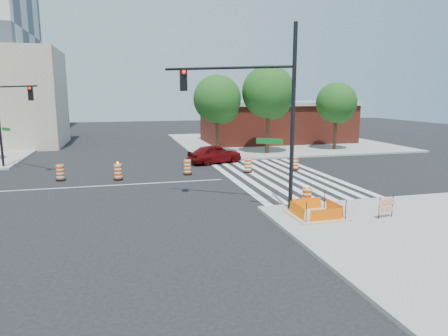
{
  "coord_description": "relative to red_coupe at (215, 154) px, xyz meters",
  "views": [
    {
      "loc": [
        0.94,
        -24.21,
        5.32
      ],
      "look_at": [
        6.29,
        -3.48,
        1.4
      ],
      "focal_mm": 32.0,
      "sensor_mm": 36.0,
      "label": 1
    }
  ],
  "objects": [
    {
      "name": "signal_pole_nw",
      "position": [
        -14.65,
        0.59,
        3.81
      ],
      "size": [
        3.63,
        4.43,
        7.41
      ],
      "rotation": [
        0.0,
        0.0,
        -0.89
      ],
      "color": "black",
      "rests_on": "ground"
    },
    {
      "name": "signal_pole_se",
      "position": [
        -1.14,
        -12.98,
        4.31
      ],
      "size": [
        5.32,
        3.51,
        8.25
      ],
      "rotation": [
        0.0,
        0.0,
        2.57
      ],
      "color": "black",
      "rests_on": "ground"
    },
    {
      "name": "tree_north_e",
      "position": [
        12.88,
        4.12,
        3.63
      ],
      "size": [
        3.84,
        3.84,
        6.52
      ],
      "color": "#382314",
      "rests_on": "ground"
    },
    {
      "name": "red_coupe",
      "position": [
        0.0,
        0.0,
        0.0
      ],
      "size": [
        4.68,
        3.01,
        1.48
      ],
      "primitive_type": "imported",
      "rotation": [
        0.0,
        0.0,
        1.88
      ],
      "color": "#580709",
      "rests_on": "ground"
    },
    {
      "name": "sidewalk_ne",
      "position": [
        9.96,
        11.84,
        -0.67
      ],
      "size": [
        22.0,
        22.0,
        0.15
      ],
      "primitive_type": "cube",
      "color": "gray",
      "rests_on": "ground"
    },
    {
      "name": "ground",
      "position": [
        -8.04,
        -6.16,
        -0.74
      ],
      "size": [
        120.0,
        120.0,
        0.0
      ],
      "primitive_type": "plane",
      "color": "black",
      "rests_on": "ground"
    },
    {
      "name": "tree_north_c",
      "position": [
        1.14,
        3.77,
        4.0
      ],
      "size": [
        4.16,
        4.16,
        7.07
      ],
      "color": "#382314",
      "rests_on": "ground"
    },
    {
      "name": "median_drum_4",
      "position": [
        -2.86,
        -4.05,
        -0.26
      ],
      "size": [
        0.6,
        0.6,
        1.02
      ],
      "color": "black",
      "rests_on": "ground"
    },
    {
      "name": "brick_storefront",
      "position": [
        9.96,
        11.84,
        1.58
      ],
      "size": [
        16.5,
        8.5,
        4.6
      ],
      "color": "maroon",
      "rests_on": "ground"
    },
    {
      "name": "median_drum_6",
      "position": [
        4.88,
        -4.35,
        -0.26
      ],
      "size": [
        0.6,
        0.6,
        1.02
      ],
      "color": "black",
      "rests_on": "ground"
    },
    {
      "name": "median_drum_5",
      "position": [
        1.34,
        -4.34,
        -0.26
      ],
      "size": [
        0.6,
        0.6,
        1.02
      ],
      "color": "black",
      "rests_on": "ground"
    },
    {
      "name": "barricade",
      "position": [
        3.69,
        -16.22,
        -0.06
      ],
      "size": [
        0.82,
        0.18,
        0.97
      ],
      "rotation": [
        0.0,
        0.0,
        0.17
      ],
      "color": "#DF4304",
      "rests_on": "ground"
    },
    {
      "name": "excavation_pit",
      "position": [
        0.96,
        -15.16,
        -0.52
      ],
      "size": [
        2.2,
        2.2,
        0.9
      ],
      "color": "tan",
      "rests_on": "ground"
    },
    {
      "name": "median_drum_2",
      "position": [
        -10.92,
        -3.93,
        -0.26
      ],
      "size": [
        0.6,
        0.6,
        1.02
      ],
      "color": "black",
      "rests_on": "ground"
    },
    {
      "name": "crosswalk_east",
      "position": [
        2.91,
        -6.16,
        -0.74
      ],
      "size": [
        6.75,
        13.5,
        0.01
      ],
      "color": "silver",
      "rests_on": "ground"
    },
    {
      "name": "lane_centerline",
      "position": [
        -8.04,
        -6.16,
        -0.74
      ],
      "size": [
        14.0,
        0.12,
        0.01
      ],
      "primitive_type": "cube",
      "color": "silver",
      "rests_on": "ground"
    },
    {
      "name": "pit_drum",
      "position": [
        1.19,
        -13.8,
        -0.16
      ],
      "size": [
        0.53,
        0.53,
        1.04
      ],
      "color": "black",
      "rests_on": "ground"
    },
    {
      "name": "median_drum_3",
      "position": [
        -7.4,
        -4.66,
        -0.25
      ],
      "size": [
        0.6,
        0.6,
        1.18
      ],
      "color": "black",
      "rests_on": "ground"
    },
    {
      "name": "tree_north_d",
      "position": [
        5.72,
        3.44,
        4.58
      ],
      "size": [
        4.66,
        4.66,
        7.93
      ],
      "color": "#382314",
      "rests_on": "ground"
    }
  ]
}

